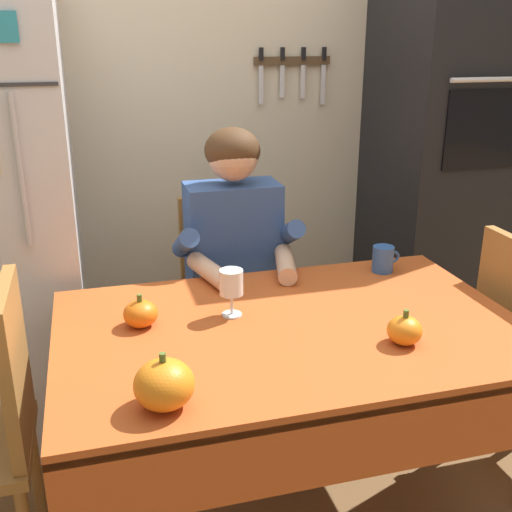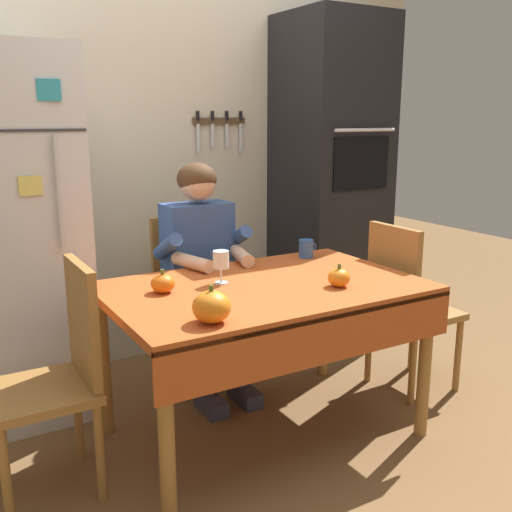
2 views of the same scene
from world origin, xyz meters
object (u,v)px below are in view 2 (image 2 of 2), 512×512
Objects in this scene: coffee_mug at (306,249)px; chair_behind_person at (190,291)px; chair_left_side at (60,369)px; wall_oven at (330,183)px; chair_right_side at (405,301)px; pumpkin_small at (163,283)px; pumpkin_medium at (212,307)px; pumpkin_large at (339,278)px; seated_person at (203,259)px; wine_glass at (221,261)px; dining_table at (266,303)px; refrigerator at (6,238)px.

chair_behind_person is at bearing 138.31° from coffee_mug.
chair_left_side is at bearing -168.62° from coffee_mug.
wall_oven reaches higher than chair_right_side.
pumpkin_small is at bearing -122.14° from chair_behind_person.
chair_left_side is 0.68m from pumpkin_medium.
chair_right_side reaches higher than pumpkin_large.
pumpkin_small is (-1.49, -0.79, -0.27)m from wall_oven.
seated_person reaches higher than chair_left_side.
chair_right_side is 8.97× the size of pumpkin_small.
chair_behind_person is (-1.08, -0.13, -0.54)m from wall_oven.
wall_oven is at bearing 23.40° from chair_left_side.
wine_glass is 1.06× the size of pumpkin_medium.
pumpkin_small is (-0.44, 0.14, 0.12)m from dining_table.
chair_right_side is at bearing -39.16° from chair_behind_person.
pumpkin_large reaches higher than pumpkin_small.
wine_glass is (-0.16, 0.13, 0.19)m from dining_table.
wine_glass is (0.79, -0.75, -0.05)m from refrigerator.
refrigerator is at bearing 174.41° from chair_behind_person.
pumpkin_medium is (-0.69, -0.13, 0.02)m from pumpkin_large.
chair_left_side reaches higher than dining_table.
wall_oven is (2.00, 0.04, 0.15)m from refrigerator.
seated_person reaches higher than coffee_mug.
pumpkin_medium is (-0.89, -0.66, 0.01)m from coffee_mug.
wall_oven reaches higher than chair_behind_person.
chair_behind_person reaches higher than wine_glass.
chair_left_side is at bearing -149.04° from seated_person.
seated_person is (0.00, -0.19, 0.23)m from chair_behind_person.
chair_behind_person is 0.75m from wine_glass.
wall_oven is 1.50× the size of dining_table.
pumpkin_small is at bearing 6.98° from chair_left_side.
wine_glass is (-0.13, -0.47, 0.11)m from seated_person.
refrigerator is at bearing 124.38° from pumpkin_small.
wine_glass is (-0.13, -0.66, 0.33)m from chair_behind_person.
dining_table is (-1.05, -0.92, -0.39)m from wall_oven.
chair_right_side is 0.72m from pumpkin_large.
chair_left_side is at bearing -140.80° from chair_behind_person.
chair_left_side is 8.97× the size of pumpkin_small.
pumpkin_medium is at bearing -140.11° from wall_oven.
chair_right_side is (0.93, -0.75, 0.00)m from chair_behind_person.
pumpkin_small is (-0.41, -0.47, 0.04)m from seated_person.
wall_oven is at bearing 1.13° from refrigerator.
pumpkin_medium is at bearing -165.27° from chair_right_side.
pumpkin_medium is (-1.33, -0.35, 0.29)m from chair_right_side.
refrigerator is at bearing 93.50° from chair_left_side.
pumpkin_small is at bearing -131.40° from seated_person.
wall_oven is at bearing 80.42° from chair_right_side.
dining_table is at bearing -17.16° from pumpkin_small.
pumpkin_large is (0.30, -0.78, 0.04)m from seated_person.
seated_person is at bearing -16.81° from refrigerator.
refrigerator is 2.01m from wall_oven.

